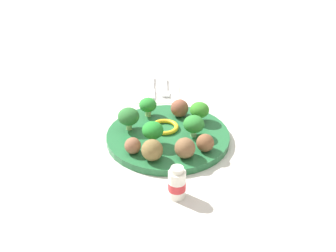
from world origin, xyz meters
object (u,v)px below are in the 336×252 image
(broccoli_floret_center, at_px, (148,105))
(meatball_front_right, at_px, (152,150))
(broccoli_floret_far_rim, at_px, (200,110))
(napkin, at_px, (158,89))
(meatball_far_rim, at_px, (133,146))
(meatball_back_right, at_px, (205,143))
(knife, at_px, (152,88))
(broccoli_floret_mid_left, at_px, (153,131))
(meatball_front_left, at_px, (185,148))
(pepper_ring_back_right, at_px, (164,127))
(broccoli_floret_near_rim, at_px, (129,117))
(fork, at_px, (164,88))
(yogurt_bottle, at_px, (177,184))
(broccoli_floret_back_left, at_px, (194,124))
(meatball_back_left, at_px, (180,108))
(plate, at_px, (168,137))

(broccoli_floret_center, bearing_deg, meatball_front_right, 3.27)
(broccoli_floret_far_rim, height_order, napkin, broccoli_floret_far_rim)
(meatball_far_rim, relative_size, meatball_back_right, 0.92)
(knife, bearing_deg, meatball_front_right, 0.43)
(meatball_far_rim, height_order, napkin, meatball_far_rim)
(broccoli_floret_center, height_order, napkin, broccoli_floret_center)
(broccoli_floret_mid_left, bearing_deg, napkin, 177.41)
(meatball_front_left, xyz_separation_m, pepper_ring_back_right, (-0.11, -0.04, -0.02))
(broccoli_floret_near_rim, distance_m, knife, 0.25)
(meatball_front_right, height_order, meatball_far_rim, meatball_front_right)
(fork, height_order, yogurt_bottle, yogurt_bottle)
(broccoli_floret_back_left, xyz_separation_m, broccoli_floret_center, (-0.10, -0.10, -0.00))
(fork, bearing_deg, napkin, -115.08)
(broccoli_floret_near_rim, relative_size, meatball_back_right, 1.40)
(broccoli_floret_far_rim, relative_size, meatball_far_rim, 1.39)
(yogurt_bottle, bearing_deg, broccoli_floret_near_rim, -155.76)
(meatball_back_left, distance_m, meatball_front_right, 0.19)
(broccoli_floret_back_left, bearing_deg, meatball_front_left, -17.10)
(meatball_front_left, bearing_deg, meatball_back_right, 117.09)
(yogurt_bottle, bearing_deg, plate, -177.01)
(meatball_back_left, relative_size, napkin, 0.25)
(meatball_front_left, relative_size, fork, 0.36)
(broccoli_floret_center, distance_m, fork, 0.18)
(plate, distance_m, broccoli_floret_near_rim, 0.10)
(meatball_back_right, bearing_deg, meatball_front_right, -75.45)
(meatball_far_rim, relative_size, yogurt_bottle, 0.53)
(yogurt_bottle, bearing_deg, broccoli_floret_far_rim, 165.44)
(broccoli_floret_back_left, distance_m, broccoli_floret_near_rim, 0.15)
(meatball_back_left, height_order, meatball_far_rim, meatball_back_left)
(broccoli_floret_back_left, xyz_separation_m, meatball_front_right, (0.09, -0.09, -0.01))
(broccoli_floret_mid_left, distance_m, knife, 0.31)
(broccoli_floret_back_left, bearing_deg, yogurt_bottle, -14.00)
(meatball_far_rim, height_order, knife, meatball_far_rim)
(broccoli_floret_mid_left, xyz_separation_m, meatball_front_right, (0.06, -0.00, -0.01))
(broccoli_floret_near_rim, xyz_separation_m, pepper_ring_back_right, (0.00, 0.08, -0.03))
(broccoli_floret_near_rim, bearing_deg, pepper_ring_back_right, 89.47)
(broccoli_floret_back_left, relative_size, yogurt_bottle, 0.75)
(broccoli_floret_near_rim, xyz_separation_m, meatball_front_left, (0.12, 0.12, -0.01))
(broccoli_floret_back_left, xyz_separation_m, fork, (-0.27, -0.06, -0.04))
(broccoli_floret_mid_left, relative_size, meatball_far_rim, 1.55)
(broccoli_floret_back_left, bearing_deg, plate, -101.48)
(broccoli_floret_far_rim, distance_m, meatball_far_rim, 0.20)
(plate, xyz_separation_m, knife, (-0.26, -0.04, -0.00))
(meatball_front_right, xyz_separation_m, knife, (-0.36, -0.00, -0.03))
(broccoli_floret_back_left, height_order, meatball_far_rim, broccoli_floret_back_left)
(broccoli_floret_back_left, height_order, knife, broccoli_floret_back_left)
(broccoli_floret_center, height_order, broccoli_floret_near_rim, broccoli_floret_near_rim)
(broccoli_floret_back_left, height_order, broccoli_floret_mid_left, broccoli_floret_mid_left)
(meatball_back_left, xyz_separation_m, meatball_front_right, (0.18, -0.07, 0.00))
(broccoli_floret_back_left, relative_size, broccoli_floret_near_rim, 0.94)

